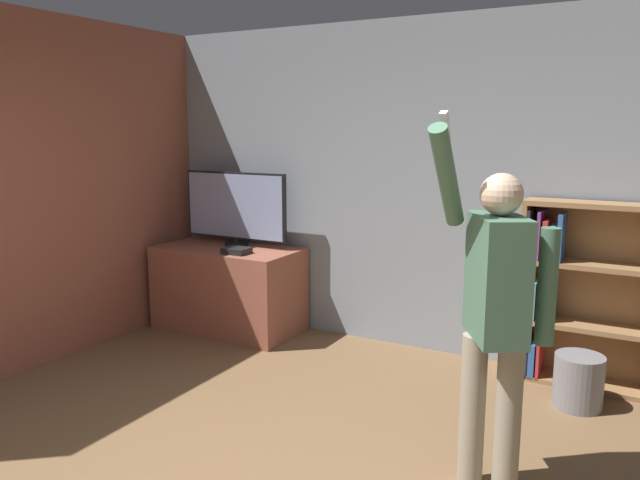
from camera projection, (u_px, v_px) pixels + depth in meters
wall_back at (427, 189)px, 5.06m from camera, size 6.92×0.06×2.70m
wall_side_brick at (66, 190)px, 4.97m from camera, size 0.06×4.51×2.70m
tv_ledge at (229, 289)px, 5.71m from camera, size 1.30×0.68×0.77m
television at (236, 208)px, 5.69m from camera, size 1.07×0.22×0.67m
game_console at (237, 251)px, 5.37m from camera, size 0.22×0.17×0.05m
bookshelf at (574, 293)px, 4.46m from camera, size 0.92×0.28×1.33m
person at (495, 305)px, 3.05m from camera, size 0.56×0.55×1.92m
waste_bin at (578, 381)px, 4.14m from camera, size 0.32×0.32×0.36m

